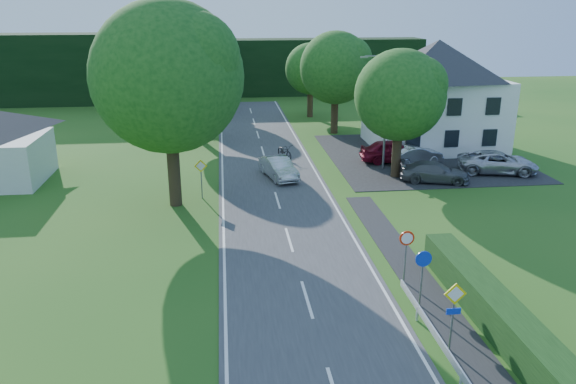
{
  "coord_description": "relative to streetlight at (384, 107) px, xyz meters",
  "views": [
    {
      "loc": [
        -3.06,
        -7.65,
        11.22
      ],
      "look_at": [
        0.13,
        19.64,
        2.0
      ],
      "focal_mm": 35.0,
      "sensor_mm": 36.0,
      "label": 1
    }
  ],
  "objects": [
    {
      "name": "sign_priority_right",
      "position": [
        -3.76,
        -22.02,
        -2.67
      ],
      "size": [
        0.78,
        0.09,
        2.59
      ],
      "color": "slate",
      "rests_on": "ground"
    },
    {
      "name": "parasol",
      "position": [
        1.4,
        1.8,
        -3.39
      ],
      "size": [
        2.96,
        2.98,
        2.06
      ],
      "primitive_type": "imported",
      "rotation": [
        0.0,
        0.0,
        -0.4
      ],
      "color": "red",
      "rests_on": "parking_pad"
    },
    {
      "name": "parked_car_silver_b",
      "position": [
        7.75,
        -2.0,
        -3.68
      ],
      "size": [
        5.82,
        3.7,
        1.5
      ],
      "primitive_type": "imported",
      "rotation": [
        0.0,
        0.0,
        1.33
      ],
      "color": "#BABAC2",
      "rests_on": "parking_pad"
    },
    {
      "name": "tree_main",
      "position": [
        -14.06,
        -6.0,
        1.36
      ],
      "size": [
        9.4,
        9.4,
        11.64
      ],
      "primitive_type": null,
      "color": "#174916",
      "rests_on": "ground"
    },
    {
      "name": "motorcycle",
      "position": [
        -6.57,
        3.46,
        -3.86
      ],
      "size": [
        1.47,
        2.25,
        1.12
      ],
      "primitive_type": "imported",
      "rotation": [
        0.0,
        0.0,
        0.37
      ],
      "color": "black",
      "rests_on": "road"
    },
    {
      "name": "line_centre",
      "position": [
        -8.06,
        -10.0,
        -4.42
      ],
      "size": [
        0.12,
        80.0,
        0.01
      ],
      "primitive_type": null,
      "color": "white",
      "rests_on": "road"
    },
    {
      "name": "parked_car_grey",
      "position": [
        2.64,
        -3.5,
        -3.77
      ],
      "size": [
        4.84,
        2.99,
        1.31
      ],
      "primitive_type": "imported",
      "rotation": [
        0.0,
        0.0,
        1.29
      ],
      "color": "#55565B",
      "rests_on": "parking_pad"
    },
    {
      "name": "treeline_left",
      "position": [
        -36.06,
        32.0,
        -0.46
      ],
      "size": [
        44.0,
        6.0,
        8.0
      ],
      "primitive_type": "cube",
      "color": "black",
      "rests_on": "ground"
    },
    {
      "name": "tree_left_far",
      "position": [
        -13.06,
        10.0,
        -0.17
      ],
      "size": [
        7.0,
        7.0,
        8.58
      ],
      "primitive_type": null,
      "color": "#174916",
      "rests_on": "ground"
    },
    {
      "name": "house_white",
      "position": [
        5.94,
        6.0,
        -0.06
      ],
      "size": [
        10.6,
        8.4,
        8.6
      ],
      "color": "white",
      "rests_on": "ground"
    },
    {
      "name": "road",
      "position": [
        -8.06,
        -10.0,
        -4.44
      ],
      "size": [
        7.0,
        80.0,
        0.04
      ],
      "primitive_type": "cube",
      "color": "#3D3D3F",
      "rests_on": "ground"
    },
    {
      "name": "parked_car_silver_a",
      "position": [
        2.89,
        1.0,
        -3.77
      ],
      "size": [
        4.19,
        2.25,
        1.31
      ],
      "primitive_type": "imported",
      "rotation": [
        0.0,
        0.0,
        1.8
      ],
      "color": "silver",
      "rests_on": "parking_pad"
    },
    {
      "name": "line_edge_left",
      "position": [
        -11.31,
        -10.0,
        -4.42
      ],
      "size": [
        0.12,
        80.0,
        0.01
      ],
      "primitive_type": "cube",
      "color": "white",
      "rests_on": "road"
    },
    {
      "name": "treeline_right",
      "position": [
        -0.06,
        36.0,
        -0.96
      ],
      "size": [
        30.0,
        5.0,
        7.0
      ],
      "primitive_type": "cube",
      "color": "black",
      "rests_on": "ground"
    },
    {
      "name": "tree_left_back",
      "position": [
        -12.56,
        22.0,
        -0.43
      ],
      "size": [
        6.6,
        6.6,
        8.07
      ],
      "primitive_type": null,
      "color": "#174916",
      "rests_on": "ground"
    },
    {
      "name": "moving_car",
      "position": [
        -7.52,
        -1.47,
        -3.72
      ],
      "size": [
        2.53,
        4.49,
        1.4
      ],
      "primitive_type": "imported",
      "rotation": [
        0.0,
        0.0,
        0.26
      ],
      "color": "#B8B9BD",
      "rests_on": "road"
    },
    {
      "name": "streetlight",
      "position": [
        0.0,
        0.0,
        0.0
      ],
      "size": [
        2.03,
        0.18,
        8.0
      ],
      "color": "slate",
      "rests_on": "ground"
    },
    {
      "name": "tree_right_back",
      "position": [
        -2.06,
        20.0,
        -0.68
      ],
      "size": [
        6.2,
        6.2,
        7.56
      ],
      "primitive_type": null,
      "color": "#174916",
      "rests_on": "ground"
    },
    {
      "name": "parking_pad",
      "position": [
        3.94,
        3.0,
        -4.44
      ],
      "size": [
        14.0,
        16.0,
        0.04
      ],
      "primitive_type": "cube",
      "color": "black",
      "rests_on": "ground"
    },
    {
      "name": "sign_priority_left",
      "position": [
        -12.56,
        -5.02,
        -2.75
      ],
      "size": [
        0.78,
        0.09,
        2.44
      ],
      "color": "slate",
      "rests_on": "ground"
    },
    {
      "name": "line_edge_right",
      "position": [
        -4.81,
        -10.0,
        -4.42
      ],
      "size": [
        0.12,
        80.0,
        0.01
      ],
      "primitive_type": "cube",
      "color": "white",
      "rests_on": "road"
    },
    {
      "name": "parked_car_red",
      "position": [
        1.34,
        1.58,
        -3.59
      ],
      "size": [
        4.99,
        2.26,
        1.66
      ],
      "primitive_type": "imported",
      "rotation": [
        0.0,
        0.0,
        1.51
      ],
      "color": "maroon",
      "rests_on": "parking_pad"
    },
    {
      "name": "sign_speed_limit",
      "position": [
        -3.76,
        -17.03,
        -2.7
      ],
      "size": [
        0.64,
        0.11,
        2.37
      ],
      "color": "slate",
      "rests_on": "ground"
    },
    {
      "name": "tree_right_mid",
      "position": [
        0.44,
        -2.0,
        -0.17
      ],
      "size": [
        7.0,
        7.0,
        8.58
      ],
      "primitive_type": null,
      "color": "#174916",
      "rests_on": "ground"
    },
    {
      "name": "tree_right_far",
      "position": [
        -1.06,
        12.0,
        0.08
      ],
      "size": [
        7.4,
        7.4,
        9.09
      ],
      "primitive_type": null,
      "color": "#174916",
      "rests_on": "ground"
    },
    {
      "name": "sign_roundabout",
      "position": [
        -3.76,
        -19.02,
        -2.79
      ],
      "size": [
        0.64,
        0.08,
        2.37
      ],
      "color": "slate",
      "rests_on": "ground"
    }
  ]
}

